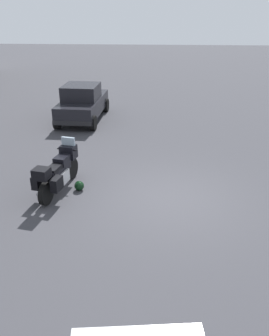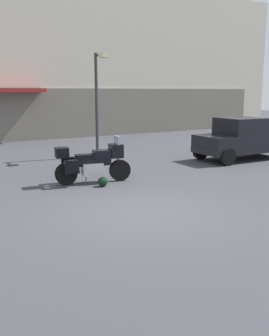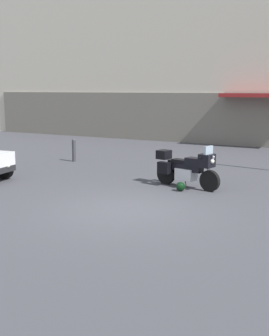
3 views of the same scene
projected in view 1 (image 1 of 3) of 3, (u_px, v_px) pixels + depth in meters
ground_plane at (170, 199)px, 9.74m from camera, size 80.00×80.00×0.00m
motorcycle at (58, 171)px, 9.92m from camera, size 2.24×0.99×1.36m
helmet at (79, 186)px, 10.15m from camera, size 0.28×0.28×0.28m
car_hatchback_near at (83, 103)px, 16.03m from camera, size 3.94×1.97×1.64m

